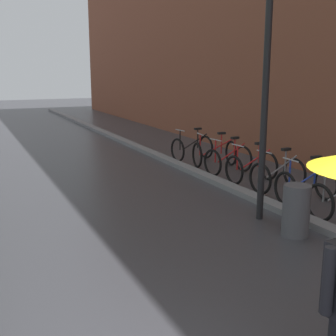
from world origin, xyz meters
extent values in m
cube|color=slate|center=(3.20, 10.00, 0.06)|extent=(0.30, 36.00, 0.12)
torus|color=black|center=(3.45, 3.63, 0.35)|extent=(0.06, 0.70, 0.70)
cylinder|color=slate|center=(3.54, 3.63, 0.64)|extent=(0.04, 0.04, 0.58)
cylinder|color=#9E9EA3|center=(3.54, 3.63, 0.93)|extent=(0.03, 0.46, 0.03)
torus|color=black|center=(3.51, 4.62, 0.35)|extent=(0.08, 0.70, 0.70)
torus|color=black|center=(4.53, 4.59, 0.35)|extent=(0.08, 0.70, 0.70)
cylinder|color=#233DA8|center=(4.12, 4.60, 0.55)|extent=(0.88, 0.06, 0.43)
cylinder|color=#233DA8|center=(4.23, 4.60, 0.62)|extent=(0.04, 0.04, 0.55)
cube|color=black|center=(4.23, 4.60, 0.93)|extent=(0.22, 0.11, 0.06)
cylinder|color=#233DA8|center=(3.59, 4.62, 0.64)|extent=(0.04, 0.04, 0.58)
cylinder|color=#9E9EA3|center=(3.59, 4.62, 0.93)|extent=(0.04, 0.46, 0.03)
torus|color=black|center=(3.57, 5.52, 0.35)|extent=(0.12, 0.70, 0.70)
torus|color=black|center=(4.59, 5.61, 0.35)|extent=(0.12, 0.70, 0.70)
cylinder|color=slate|center=(4.18, 5.57, 0.55)|extent=(0.88, 0.11, 0.43)
cylinder|color=slate|center=(4.28, 5.58, 0.62)|extent=(0.04, 0.04, 0.55)
cube|color=black|center=(4.28, 5.58, 0.93)|extent=(0.23, 0.12, 0.06)
cylinder|color=slate|center=(3.65, 5.53, 0.64)|extent=(0.04, 0.04, 0.58)
cylinder|color=#9E9EA3|center=(3.65, 5.53, 0.93)|extent=(0.07, 0.46, 0.03)
torus|color=black|center=(3.52, 6.46, 0.35)|extent=(0.09, 0.70, 0.70)
torus|color=black|center=(4.54, 6.50, 0.35)|extent=(0.09, 0.70, 0.70)
cylinder|color=red|center=(4.13, 6.48, 0.55)|extent=(0.88, 0.08, 0.43)
cylinder|color=red|center=(4.23, 6.49, 0.62)|extent=(0.04, 0.04, 0.55)
cube|color=black|center=(4.23, 6.49, 0.93)|extent=(0.22, 0.11, 0.06)
cylinder|color=red|center=(3.60, 6.46, 0.64)|extent=(0.04, 0.04, 0.58)
cylinder|color=#9E9EA3|center=(3.60, 6.46, 0.93)|extent=(0.05, 0.46, 0.03)
torus|color=black|center=(3.49, 7.39, 0.35)|extent=(0.15, 0.70, 0.70)
torus|color=black|center=(4.50, 7.52, 0.35)|extent=(0.15, 0.70, 0.70)
cylinder|color=red|center=(4.09, 7.47, 0.55)|extent=(0.88, 0.15, 0.43)
cylinder|color=red|center=(4.19, 7.48, 0.62)|extent=(0.04, 0.04, 0.55)
cube|color=black|center=(4.19, 7.48, 0.93)|extent=(0.23, 0.13, 0.06)
cylinder|color=red|center=(3.57, 7.40, 0.64)|extent=(0.04, 0.04, 0.58)
cylinder|color=#9E9EA3|center=(3.57, 7.40, 0.93)|extent=(0.09, 0.46, 0.03)
torus|color=black|center=(3.62, 8.46, 0.35)|extent=(0.16, 0.70, 0.70)
torus|color=black|center=(4.63, 8.31, 0.35)|extent=(0.16, 0.70, 0.70)
cylinder|color=red|center=(4.23, 8.37, 0.55)|extent=(0.88, 0.16, 0.43)
cylinder|color=red|center=(4.33, 8.36, 0.62)|extent=(0.04, 0.04, 0.55)
cube|color=black|center=(4.33, 8.36, 0.93)|extent=(0.23, 0.13, 0.06)
cylinder|color=red|center=(3.70, 8.44, 0.64)|extent=(0.04, 0.04, 0.58)
cylinder|color=#9E9EA3|center=(3.70, 8.44, 0.93)|extent=(0.09, 0.46, 0.03)
torus|color=black|center=(3.48, 9.38, 0.35)|extent=(0.14, 0.70, 0.70)
torus|color=black|center=(4.49, 9.50, 0.35)|extent=(0.14, 0.70, 0.70)
cylinder|color=black|center=(4.08, 9.45, 0.55)|extent=(0.88, 0.14, 0.43)
cylinder|color=black|center=(4.19, 9.46, 0.62)|extent=(0.04, 0.04, 0.55)
cube|color=black|center=(4.19, 9.46, 0.93)|extent=(0.23, 0.13, 0.06)
cylinder|color=black|center=(3.56, 9.39, 0.64)|extent=(0.04, 0.04, 0.58)
cylinder|color=#9E9EA3|center=(3.56, 9.39, 0.93)|extent=(0.08, 0.46, 0.03)
cylinder|color=black|center=(0.21, 0.20, 1.12)|extent=(0.09, 0.09, 0.53)
cylinder|color=black|center=(2.60, 4.20, 2.02)|extent=(0.12, 0.12, 4.04)
cylinder|color=#4C4C51|center=(2.61, 3.27, 0.42)|extent=(0.44, 0.44, 0.85)
camera|label=1|loc=(-2.13, -2.02, 2.64)|focal=47.19mm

